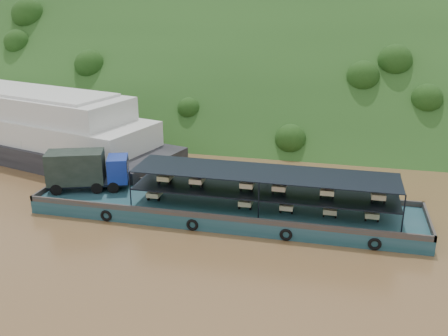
# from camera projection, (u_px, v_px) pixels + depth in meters

# --- Properties ---
(ground) EXTENTS (160.00, 160.00, 0.00)m
(ground) POSITION_uv_depth(u_px,v_px,m) (238.00, 213.00, 46.27)
(ground) COLOR brown
(ground) RESTS_ON ground
(hillside) EXTENTS (140.00, 39.60, 39.60)m
(hillside) POSITION_uv_depth(u_px,v_px,m) (284.00, 121.00, 79.32)
(hillside) COLOR #1B3914
(hillside) RESTS_ON ground
(cargo_barge) EXTENTS (35.12, 7.18, 5.06)m
(cargo_barge) POSITION_uv_depth(u_px,v_px,m) (206.00, 201.00, 45.56)
(cargo_barge) COLOR #123A3F
(cargo_barge) RESTS_ON ground
(passenger_ferry) EXTENTS (41.85, 20.53, 8.22)m
(passenger_ferry) POSITION_uv_depth(u_px,v_px,m) (28.00, 126.00, 62.07)
(passenger_ferry) COLOR black
(passenger_ferry) RESTS_ON ground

